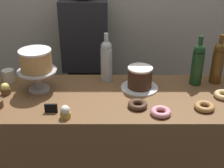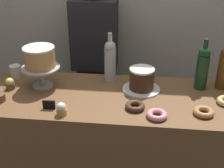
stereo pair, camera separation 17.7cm
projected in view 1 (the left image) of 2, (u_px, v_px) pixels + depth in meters
name	position (u px, v px, depth m)	size (l,w,h in m)	color
back_wall	(112.00, 7.00, 2.44)	(6.00, 0.05, 2.60)	#BCB7A8
display_counter	(112.00, 157.00, 2.02)	(1.57, 0.60, 0.96)	brown
cake_stand_pedestal	(38.00, 77.00, 1.83)	(0.24, 0.24, 0.14)	#B2B2B7
white_layer_cake	(36.00, 60.00, 1.78)	(0.19, 0.19, 0.13)	tan
silver_serving_platter	(139.00, 88.00, 1.89)	(0.24, 0.24, 0.01)	white
chocolate_round_cake	(140.00, 77.00, 1.86)	(0.15, 0.15, 0.14)	#3D2619
wine_bottle_amber	(218.00, 62.00, 1.91)	(0.08, 0.08, 0.33)	#5B3814
wine_bottle_clear	(106.00, 60.00, 1.94)	(0.08, 0.08, 0.33)	#B2BCC1
wine_bottle_green	(198.00, 63.00, 1.89)	(0.08, 0.08, 0.33)	#193D1E
cupcake_lemon	(5.00, 89.00, 1.81)	(0.06, 0.06, 0.07)	brown
cupcake_vanilla	(65.00, 112.00, 1.58)	(0.06, 0.06, 0.07)	gold
donut_chocolate	(138.00, 105.00, 1.68)	(0.11, 0.11, 0.03)	#472D1E
donut_glazed	(223.00, 95.00, 1.78)	(0.11, 0.11, 0.03)	#E0C17F
donut_pink	(161.00, 112.00, 1.61)	(0.11, 0.11, 0.03)	pink
donut_maple	(205.00, 107.00, 1.66)	(0.11, 0.11, 0.03)	#B27F47
price_sign_chalkboard	(51.00, 108.00, 1.63)	(0.07, 0.01, 0.05)	black
coffee_cup_ceramic	(8.00, 76.00, 1.96)	(0.08, 0.08, 0.08)	silver
barista_figure	(86.00, 69.00, 2.46)	(0.36, 0.22, 1.60)	black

